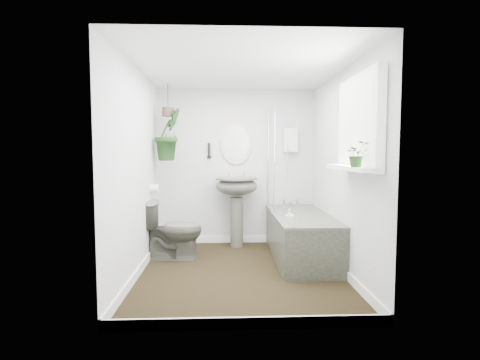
{
  "coord_description": "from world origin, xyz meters",
  "views": [
    {
      "loc": [
        -0.18,
        -4.2,
        1.39
      ],
      "look_at": [
        0.0,
        0.15,
        1.05
      ],
      "focal_mm": 28.0,
      "sensor_mm": 36.0,
      "label": 1
    }
  ],
  "objects": [
    {
      "name": "sill_plant",
      "position": [
        0.97,
        -1.0,
        1.36
      ],
      "size": [
        0.21,
        0.19,
        0.22
      ],
      "primitive_type": "imported",
      "rotation": [
        0.0,
        0.0,
        0.08
      ],
      "color": "black",
      "rests_on": "window_sill"
    },
    {
      "name": "wall_left",
      "position": [
        -1.16,
        0.0,
        1.15
      ],
      "size": [
        0.02,
        2.8,
        2.3
      ],
      "primitive_type": "cube",
      "color": "silver",
      "rests_on": "ground"
    },
    {
      "name": "soap_bottle",
      "position": [
        0.51,
        -0.29,
        0.68
      ],
      "size": [
        0.11,
        0.12,
        0.19
      ],
      "primitive_type": "imported",
      "rotation": [
        0.0,
        0.0,
        -0.4
      ],
      "color": "#312D2E",
      "rests_on": "bathtub"
    },
    {
      "name": "window_blinds",
      "position": [
        1.04,
        -0.7,
        1.65
      ],
      "size": [
        0.01,
        0.86,
        0.76
      ],
      "primitive_type": "cube",
      "color": "white",
      "rests_on": "wall_right"
    },
    {
      "name": "wall_sconce",
      "position": [
        -0.41,
        1.36,
        1.4
      ],
      "size": [
        0.04,
        0.04,
        0.22
      ],
      "primitive_type": "cylinder",
      "color": "black",
      "rests_on": "wall_back"
    },
    {
      "name": "window_recess",
      "position": [
        1.09,
        -0.7,
        1.65
      ],
      "size": [
        0.08,
        1.0,
        0.9
      ],
      "primitive_type": "cube",
      "color": "white",
      "rests_on": "wall_right"
    },
    {
      "name": "window_sill",
      "position": [
        1.02,
        -0.7,
        1.23
      ],
      "size": [
        0.18,
        1.0,
        0.04
      ],
      "primitive_type": "cube",
      "color": "white",
      "rests_on": "wall_right"
    },
    {
      "name": "oval_mirror",
      "position": [
        -0.01,
        1.37,
        1.5
      ],
      "size": [
        0.46,
        0.03,
        0.62
      ],
      "primitive_type": "ellipsoid",
      "color": "beige",
      "rests_on": "wall_back"
    },
    {
      "name": "toilet",
      "position": [
        -0.85,
        0.58,
        0.38
      ],
      "size": [
        0.75,
        0.43,
        0.76
      ],
      "primitive_type": "imported",
      "rotation": [
        0.0,
        0.0,
        1.57
      ],
      "color": "#494A40",
      "rests_on": "floor"
    },
    {
      "name": "hanging_plant",
      "position": [
        -0.94,
        0.95,
        1.62
      ],
      "size": [
        0.49,
        0.51,
        0.72
      ],
      "primitive_type": "imported",
      "rotation": [
        0.0,
        0.0,
        0.89
      ],
      "color": "black",
      "rests_on": "ceiling"
    },
    {
      "name": "bath_screen",
      "position": [
        0.47,
        0.99,
        1.28
      ],
      "size": [
        0.04,
        0.72,
        1.4
      ],
      "primitive_type": null,
      "color": "silver",
      "rests_on": "bathtub"
    },
    {
      "name": "wall_back",
      "position": [
        0.0,
        1.41,
        1.15
      ],
      "size": [
        2.3,
        0.02,
        2.3
      ],
      "primitive_type": "cube",
      "color": "silver",
      "rests_on": "ground"
    },
    {
      "name": "toilet_roll_holder",
      "position": [
        -1.1,
        0.7,
        0.9
      ],
      "size": [
        0.11,
        0.11,
        0.11
      ],
      "primitive_type": "cylinder",
      "rotation": [
        0.0,
        1.57,
        0.0
      ],
      "color": "white",
      "rests_on": "wall_left"
    },
    {
      "name": "bathtub",
      "position": [
        0.8,
        0.5,
        0.29
      ],
      "size": [
        0.72,
        1.72,
        0.58
      ],
      "primitive_type": null,
      "color": "#494A40",
      "rests_on": "floor"
    },
    {
      "name": "hanging_pot",
      "position": [
        -0.94,
        0.95,
        1.91
      ],
      "size": [
        0.16,
        0.16,
        0.12
      ],
      "primitive_type": "cylinder",
      "color": "#423028",
      "rests_on": "ceiling"
    },
    {
      "name": "shower_box",
      "position": [
        0.8,
        1.34,
        1.55
      ],
      "size": [
        0.2,
        0.1,
        0.35
      ],
      "primitive_type": "cube",
      "color": "white",
      "rests_on": "wall_back"
    },
    {
      "name": "skirting",
      "position": [
        0.0,
        0.0,
        0.05
      ],
      "size": [
        2.3,
        2.8,
        0.1
      ],
      "primitive_type": "cube",
      "color": "white",
      "rests_on": "floor"
    },
    {
      "name": "wall_front",
      "position": [
        0.0,
        -1.41,
        1.15
      ],
      "size": [
        2.3,
        0.02,
        2.3
      ],
      "primitive_type": "cube",
      "color": "silver",
      "rests_on": "ground"
    },
    {
      "name": "pedestal_sink",
      "position": [
        -0.01,
        1.15,
        0.51
      ],
      "size": [
        0.6,
        0.52,
        1.01
      ],
      "primitive_type": null,
      "rotation": [
        0.0,
        0.0,
        0.02
      ],
      "color": "#494A40",
      "rests_on": "floor"
    },
    {
      "name": "floor",
      "position": [
        0.0,
        0.0,
        -0.01
      ],
      "size": [
        2.3,
        2.8,
        0.02
      ],
      "primitive_type": "cube",
      "color": "black",
      "rests_on": "ground"
    },
    {
      "name": "wall_right",
      "position": [
        1.16,
        0.0,
        1.15
      ],
      "size": [
        0.02,
        2.8,
        2.3
      ],
      "primitive_type": "cube",
      "color": "silver",
      "rests_on": "ground"
    },
    {
      "name": "ceiling",
      "position": [
        0.0,
        0.0,
        2.31
      ],
      "size": [
        2.3,
        2.8,
        0.02
      ],
      "primitive_type": "cube",
      "color": "white",
      "rests_on": "ground"
    }
  ]
}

